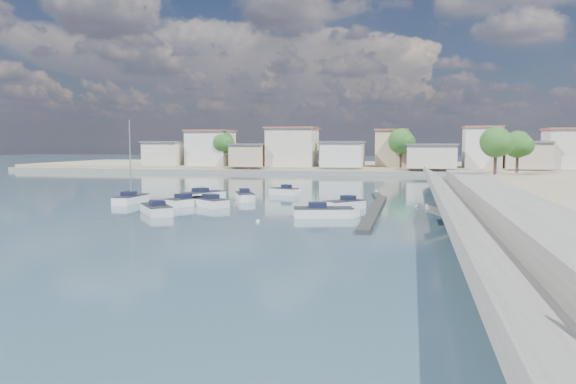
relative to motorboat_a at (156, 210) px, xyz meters
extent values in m
plane|color=#284250|center=(12.20, 35.21, -0.38)|extent=(400.00, 400.00, 0.00)
cube|color=slate|center=(30.70, 8.21, 0.52)|extent=(5.00, 90.00, 1.80)
cube|color=slate|center=(26.35, 8.21, 0.52)|extent=(4.17, 90.00, 2.86)
cube|color=slate|center=(26.20, -0.79, 0.02)|extent=(5.31, 3.50, 1.94)
cube|color=black|center=(19.20, 5.21, -0.20)|extent=(1.00, 26.00, 0.35)
cube|color=black|center=(18.70, 19.21, -0.23)|extent=(2.00, 8.05, 0.30)
cube|color=gray|center=(12.20, 87.21, 0.32)|extent=(160.00, 40.00, 1.40)
cube|color=slate|center=(12.20, 66.21, 0.02)|extent=(160.00, 2.50, 0.80)
cube|color=beige|center=(-31.80, 71.21, 3.52)|extent=(8.00, 8.00, 5.00)
cube|color=#595960|center=(-31.80, 71.21, 6.20)|extent=(8.48, 8.48, 0.35)
cube|color=silver|center=(-21.80, 73.21, 4.77)|extent=(9.00, 9.00, 7.50)
cube|color=#99513D|center=(-21.80, 73.21, 8.70)|extent=(9.54, 9.54, 0.35)
cube|color=#CBAE8B|center=(-11.80, 70.21, 3.27)|extent=(7.00, 8.00, 4.50)
cube|color=#595960|center=(-11.80, 70.21, 5.70)|extent=(7.42, 8.48, 0.35)
cube|color=beige|center=(-2.80, 72.21, 5.02)|extent=(10.00, 9.00, 8.00)
cube|color=#99513D|center=(-2.80, 72.21, 9.20)|extent=(10.60, 9.54, 0.35)
cube|color=silver|center=(8.20, 71.21, 3.52)|extent=(8.50, 8.50, 5.00)
cube|color=#595960|center=(8.20, 71.21, 6.20)|extent=(9.01, 9.01, 0.35)
cube|color=#CBAE8B|center=(18.20, 74.21, 4.77)|extent=(6.50, 7.50, 7.50)
cube|color=#99513D|center=(18.20, 74.21, 8.70)|extent=(6.89, 7.95, 0.35)
cube|color=beige|center=(26.20, 70.21, 3.27)|extent=(9.50, 9.00, 4.50)
cube|color=#595960|center=(26.20, 70.21, 5.70)|extent=(10.07, 9.54, 0.35)
cube|color=silver|center=(36.20, 73.21, 5.02)|extent=(7.00, 8.00, 8.00)
cube|color=#99513D|center=(36.20, 73.21, 9.20)|extent=(7.42, 8.48, 0.35)
cube|color=#CBAE8B|center=(44.20, 71.21, 3.52)|extent=(8.00, 9.00, 5.00)
cube|color=#595960|center=(44.20, 71.21, 6.20)|extent=(8.48, 9.54, 0.35)
cube|color=beige|center=(53.20, 72.21, 4.77)|extent=(10.50, 8.50, 7.50)
cube|color=#99513D|center=(53.20, 72.21, 8.70)|extent=(11.13, 9.01, 0.35)
cylinder|color=#38281E|center=(-17.80, 70.21, 2.71)|extent=(0.44, 0.44, 3.38)
sphere|color=#214E1A|center=(-17.80, 70.21, 6.05)|extent=(4.80, 4.80, 4.80)
sphere|color=#214E1A|center=(-16.90, 69.61, 5.82)|extent=(3.60, 3.60, 3.60)
sphere|color=#214E1A|center=(-18.55, 70.66, 6.20)|extent=(3.30, 3.30, 3.30)
cylinder|color=#38281E|center=(0.20, 73.21, 2.48)|extent=(0.44, 0.44, 2.93)
sphere|color=#214E1A|center=(0.20, 73.21, 5.38)|extent=(4.16, 4.16, 4.16)
sphere|color=#214E1A|center=(0.98, 72.69, 5.18)|extent=(3.12, 3.12, 3.12)
sphere|color=#214E1A|center=(-0.45, 73.60, 5.51)|extent=(2.86, 2.86, 2.86)
cylinder|color=#38281E|center=(20.20, 69.21, 2.82)|extent=(0.44, 0.44, 3.60)
sphere|color=#214E1A|center=(20.20, 69.21, 6.38)|extent=(5.12, 5.12, 5.12)
sphere|color=#214E1A|center=(21.16, 68.57, 6.14)|extent=(3.84, 3.84, 3.84)
sphere|color=#214E1A|center=(19.40, 69.69, 6.54)|extent=(3.52, 3.52, 3.52)
cylinder|color=#38281E|center=(36.20, 72.21, 2.60)|extent=(0.44, 0.44, 3.15)
sphere|color=#214E1A|center=(36.20, 72.21, 5.71)|extent=(4.48, 4.48, 4.48)
sphere|color=#214E1A|center=(37.04, 71.65, 5.50)|extent=(3.36, 3.36, 3.36)
sphere|color=#214E1A|center=(35.50, 72.63, 5.85)|extent=(3.08, 3.08, 3.08)
cylinder|color=#38281E|center=(52.20, 71.21, 2.37)|extent=(0.44, 0.44, 2.70)
sphere|color=#214E1A|center=(52.20, 71.21, 5.04)|extent=(3.84, 3.84, 3.84)
sphere|color=#214E1A|center=(52.92, 70.73, 4.86)|extent=(2.88, 2.88, 2.88)
sphere|color=#214E1A|center=(51.60, 71.57, 5.16)|extent=(2.64, 2.64, 2.64)
cylinder|color=#38281E|center=(34.20, 39.21, 3.00)|extent=(0.44, 0.44, 3.15)
sphere|color=#214E1A|center=(34.20, 39.21, 6.11)|extent=(4.48, 4.48, 4.48)
sphere|color=#214E1A|center=(35.04, 38.65, 5.90)|extent=(3.36, 3.36, 3.36)
sphere|color=#214E1A|center=(33.50, 39.63, 6.25)|extent=(3.08, 3.08, 3.08)
cylinder|color=#38281E|center=(38.20, 45.21, 2.88)|extent=(0.44, 0.44, 2.93)
sphere|color=#214E1A|center=(38.20, 45.21, 5.78)|extent=(4.16, 4.16, 4.16)
sphere|color=#214E1A|center=(38.98, 44.69, 5.58)|extent=(3.12, 3.12, 3.12)
sphere|color=#214E1A|center=(37.55, 45.60, 5.91)|extent=(2.86, 2.86, 2.86)
cube|color=white|center=(0.16, -0.22, -0.08)|extent=(4.53, 5.12, 1.00)
cube|color=white|center=(-1.12, 1.48, -0.08)|extent=(1.55, 1.55, 1.00)
cube|color=#262628|center=(0.16, -0.22, 0.42)|extent=(4.56, 5.14, 0.08)
cube|color=#171A31|center=(0.46, -0.61, 0.66)|extent=(1.85, 1.91, 0.48)
cube|color=white|center=(0.22, 6.62, -0.08)|extent=(3.62, 5.03, 1.00)
cube|color=white|center=(1.03, 8.44, -0.08)|extent=(1.72, 1.72, 1.00)
cube|color=#262628|center=(0.22, 6.62, 0.42)|extent=(3.66, 5.04, 0.08)
cube|color=#171A31|center=(0.03, 6.19, 0.66)|extent=(1.64, 1.75, 0.48)
cube|color=white|center=(2.53, 6.57, -0.08)|extent=(5.08, 4.55, 1.00)
cube|color=white|center=(0.84, 7.89, -0.08)|extent=(1.49, 1.49, 1.00)
cube|color=#262628|center=(2.53, 6.57, 0.42)|extent=(5.11, 4.58, 0.08)
cube|color=#171A31|center=(2.92, 6.26, 0.66)|extent=(1.90, 1.84, 0.48)
cube|color=white|center=(16.20, 7.51, -0.08)|extent=(3.92, 4.04, 1.00)
cube|color=white|center=(15.04, 6.26, -0.08)|extent=(1.20, 1.20, 1.00)
cube|color=#262628|center=(16.20, 7.51, 0.42)|extent=(3.94, 4.07, 0.08)
cube|color=#171A31|center=(16.47, 7.80, 0.66)|extent=(1.56, 1.57, 0.48)
cube|color=white|center=(-0.73, 13.85, -0.08)|extent=(4.04, 5.50, 1.00)
cube|color=white|center=(0.22, 15.83, -0.08)|extent=(1.83, 1.83, 1.00)
cube|color=#262628|center=(-0.73, 13.85, 0.42)|extent=(4.08, 5.52, 0.08)
cube|color=#171A31|center=(-0.95, 13.39, 0.66)|extent=(1.80, 1.93, 0.48)
cube|color=white|center=(7.12, 20.75, -0.08)|extent=(3.84, 2.72, 1.00)
cube|color=white|center=(5.71, 21.35, -0.08)|extent=(1.31, 1.31, 1.00)
cube|color=#262628|center=(7.12, 20.75, 0.42)|extent=(3.85, 2.75, 0.08)
cube|color=#171A31|center=(7.45, 20.61, 0.66)|extent=(1.33, 1.24, 0.48)
cube|color=white|center=(4.36, 13.20, -0.08)|extent=(3.40, 4.87, 1.00)
cube|color=white|center=(5.15, 11.40, -0.08)|extent=(1.58, 1.58, 1.00)
cube|color=#262628|center=(4.36, 13.20, 0.42)|extent=(3.44, 4.89, 0.08)
cube|color=#171A31|center=(4.18, 13.62, 0.66)|extent=(1.53, 1.68, 0.48)
cube|color=white|center=(15.08, 1.09, -0.08)|extent=(5.39, 3.14, 1.00)
cube|color=white|center=(17.19, 1.61, -0.08)|extent=(1.93, 1.93, 1.00)
cube|color=#262628|center=(15.08, 1.09, 0.42)|extent=(5.40, 3.18, 0.08)
cube|color=#171A31|center=(14.59, 0.97, 0.66)|extent=(1.77, 1.56, 0.48)
cube|color=white|center=(-6.52, 7.71, -0.08)|extent=(1.79, 5.24, 1.00)
cube|color=white|center=(-6.54, 10.01, -0.08)|extent=(1.74, 1.74, 1.00)
cube|color=#262628|center=(-6.52, 7.71, 0.42)|extent=(1.83, 5.24, 0.08)
cube|color=#171A31|center=(-6.52, 7.19, 0.66)|extent=(1.09, 1.58, 0.48)
cylinder|color=silver|center=(-6.52, 7.71, 4.42)|extent=(0.12, 0.12, 8.00)
cylinder|color=silver|center=(-6.51, 6.51, 1.12)|extent=(0.10, 2.40, 0.08)
sphere|color=white|center=(25.20, -0.29, -0.33)|extent=(0.32, 0.32, 0.32)
sphere|color=white|center=(16.09, 1.66, -0.33)|extent=(0.32, 0.32, 0.32)
sphere|color=white|center=(10.43, -3.21, -0.33)|extent=(0.32, 0.32, 0.32)
sphere|color=white|center=(23.01, 10.72, -0.33)|extent=(0.32, 0.32, 0.32)
sphere|color=white|center=(8.12, 26.18, -0.33)|extent=(0.32, 0.32, 0.32)
sphere|color=white|center=(17.99, 27.64, -0.33)|extent=(0.32, 0.32, 0.32)
camera|label=1|loc=(22.47, -46.35, 5.98)|focal=35.00mm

